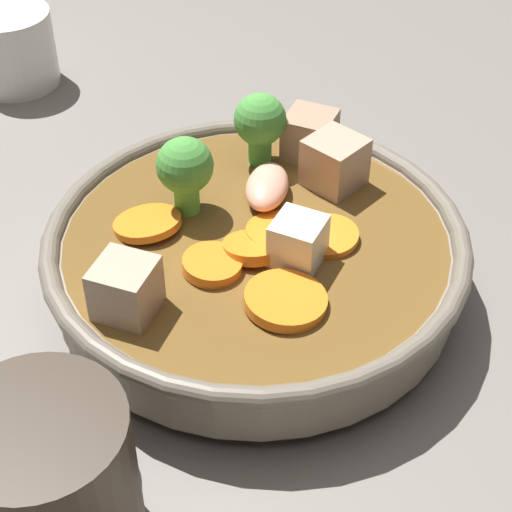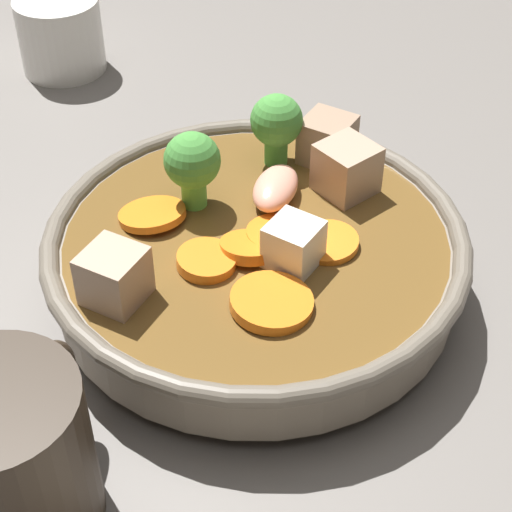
{
  "view_description": "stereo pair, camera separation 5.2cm",
  "coord_description": "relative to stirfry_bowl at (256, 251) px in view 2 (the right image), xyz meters",
  "views": [
    {
      "loc": [
        -0.39,
        -0.07,
        0.37
      ],
      "look_at": [
        0.0,
        0.0,
        0.03
      ],
      "focal_mm": 60.0,
      "sensor_mm": 36.0,
      "label": 1
    },
    {
      "loc": [
        -0.37,
        -0.12,
        0.37
      ],
      "look_at": [
        0.0,
        0.0,
        0.03
      ],
      "focal_mm": 60.0,
      "sensor_mm": 36.0,
      "label": 2
    }
  ],
  "objects": [
    {
      "name": "dark_mug",
      "position": [
        -0.19,
        0.06,
        0.01
      ],
      "size": [
        0.1,
        0.08,
        0.09
      ],
      "color": "#33281E",
      "rests_on": "ground_plane"
    },
    {
      "name": "ground_plane",
      "position": [
        -0.0,
        -0.0,
        -0.03
      ],
      "size": [
        3.0,
        3.0,
        0.0
      ],
      "primitive_type": "plane",
      "color": "slate"
    },
    {
      "name": "stirfry_bowl",
      "position": [
        0.0,
        0.0,
        0.0
      ],
      "size": [
        0.26,
        0.26,
        0.1
      ],
      "color": "slate",
      "rests_on": "ground_plane"
    },
    {
      "name": "tea_cup",
      "position": [
        0.23,
        0.25,
        -0.0
      ],
      "size": [
        0.07,
        0.07,
        0.06
      ],
      "color": "white",
      "rests_on": "ground_plane"
    }
  ]
}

